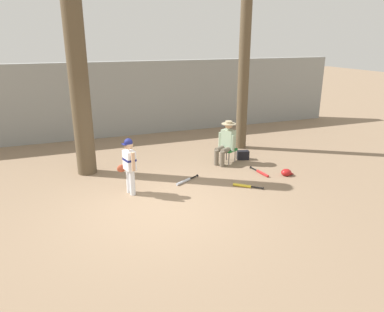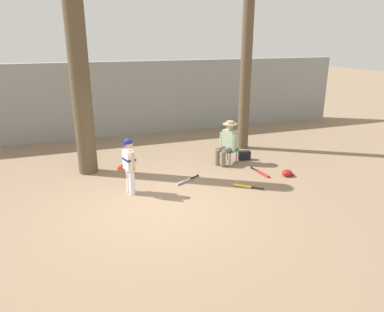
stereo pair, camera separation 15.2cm
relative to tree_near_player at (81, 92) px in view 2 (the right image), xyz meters
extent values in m
plane|color=#897056|center=(1.22, -2.73, -2.10)|extent=(60.00, 60.00, 0.00)
cube|color=gray|center=(1.22, 3.52, -0.79)|extent=(18.00, 0.36, 2.61)
cylinder|color=brown|center=(0.00, 0.00, 0.30)|extent=(0.49, 0.49, 4.80)
cone|color=brown|center=(0.00, 0.00, -2.10)|extent=(0.75, 0.75, 0.29)
cylinder|color=brown|center=(4.86, 0.60, 0.13)|extent=(0.34, 0.34, 4.46)
cone|color=brown|center=(4.86, 0.60, -2.10)|extent=(0.55, 0.55, 0.20)
cylinder|color=white|center=(0.83, -1.82, -1.81)|extent=(0.12, 0.12, 0.58)
cylinder|color=white|center=(0.78, -1.64, -1.81)|extent=(0.12, 0.12, 0.58)
cube|color=white|center=(0.81, -1.73, -1.30)|extent=(0.27, 0.34, 0.44)
cube|color=navy|center=(0.81, -1.73, -1.28)|extent=(0.28, 0.35, 0.05)
sphere|color=tan|center=(0.81, -1.73, -0.95)|extent=(0.20, 0.20, 0.20)
sphere|color=navy|center=(0.81, -1.73, -0.89)|extent=(0.19, 0.19, 0.19)
cube|color=navy|center=(0.72, -1.75, -0.91)|extent=(0.13, 0.16, 0.02)
cylinder|color=tan|center=(0.84, -1.97, -1.26)|extent=(0.10, 0.10, 0.42)
cylinder|color=tan|center=(0.72, -1.54, -1.38)|extent=(0.10, 0.10, 0.40)
ellipsoid|color=#AD472D|center=(0.65, -1.53, -1.54)|extent=(0.24, 0.17, 0.18)
cube|color=#196B2D|center=(3.82, -0.56, -1.72)|extent=(0.54, 0.54, 0.06)
cylinder|color=#333338|center=(3.76, -0.77, -1.91)|extent=(0.02, 0.02, 0.38)
cylinder|color=#333338|center=(3.62, -0.50, -1.91)|extent=(0.02, 0.02, 0.38)
cylinder|color=#333338|center=(4.03, -0.62, -1.91)|extent=(0.02, 0.02, 0.38)
cylinder|color=#333338|center=(3.88, -0.36, -1.91)|extent=(0.02, 0.02, 0.38)
cylinder|color=#6B6051|center=(3.52, -0.84, -1.88)|extent=(0.13, 0.13, 0.43)
cylinder|color=#6B6051|center=(3.42, -0.66, -1.88)|extent=(0.13, 0.13, 0.43)
cylinder|color=#6B6051|center=(3.69, -0.75, -1.67)|extent=(0.42, 0.32, 0.15)
cylinder|color=#6B6051|center=(3.60, -0.57, -1.67)|extent=(0.42, 0.32, 0.15)
cube|color=#99B293|center=(3.82, -0.56, -1.41)|extent=(0.38, 0.43, 0.52)
cylinder|color=#99B293|center=(3.86, -0.79, -1.47)|extent=(0.12, 0.12, 0.46)
cylinder|color=#99B293|center=(3.65, -0.41, -1.47)|extent=(0.12, 0.12, 0.46)
sphere|color=tan|center=(3.82, -0.56, -1.01)|extent=(0.22, 0.22, 0.22)
cylinder|color=tan|center=(3.82, -0.56, -0.98)|extent=(0.40, 0.40, 0.02)
cylinder|color=tan|center=(3.82, -0.56, -0.94)|extent=(0.20, 0.20, 0.09)
cube|color=black|center=(4.35, -0.49, -1.97)|extent=(0.37, 0.26, 0.26)
cylinder|color=yellow|center=(3.36, -2.29, -2.07)|extent=(0.37, 0.33, 0.07)
cylinder|color=black|center=(3.63, -2.53, -2.07)|extent=(0.24, 0.21, 0.03)
cylinder|color=black|center=(3.74, -2.62, -2.07)|extent=(0.05, 0.05, 0.06)
cylinder|color=#B7BCC6|center=(2.12, -1.57, -2.07)|extent=(0.44, 0.29, 0.07)
cylinder|color=black|center=(2.47, -1.38, -2.07)|extent=(0.29, 0.18, 0.03)
cylinder|color=black|center=(2.60, -1.30, -2.07)|extent=(0.04, 0.06, 0.06)
cylinder|color=red|center=(4.24, -1.78, -2.07)|extent=(0.11, 0.46, 0.07)
cylinder|color=black|center=(4.20, -1.40, -2.07)|extent=(0.06, 0.31, 0.03)
cylinder|color=black|center=(4.19, -1.25, -2.07)|extent=(0.06, 0.02, 0.06)
ellipsoid|color=#A81919|center=(4.78, -2.04, -2.02)|extent=(0.27, 0.25, 0.19)
cube|color=#A81919|center=(4.91, -2.04, -2.06)|extent=(0.11, 0.14, 0.02)
camera|label=1|loc=(-0.57, -9.27, 1.30)|focal=33.62mm
camera|label=2|loc=(-0.42, -9.32, 1.30)|focal=33.62mm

